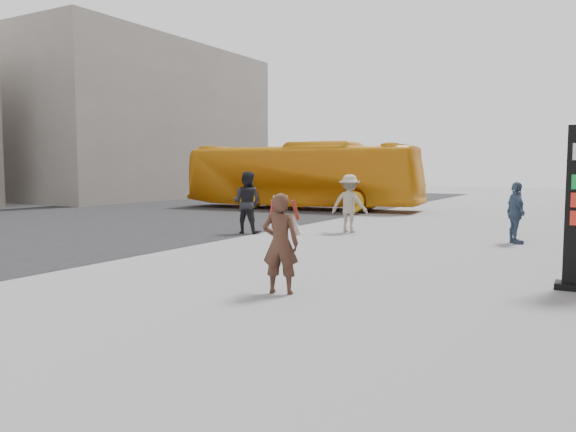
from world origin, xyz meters
The scene contains 8 objects.
ground centered at (0.00, 0.00, 0.00)m, with size 100.00×100.00×0.00m, color #9E9EA3.
road centered at (-13.00, 5.00, 0.00)m, with size 16.00×60.00×0.01m, color black.
bg_building_far centered at (-24.00, 20.00, 5.00)m, with size 10.00×18.00×10.00m, color gray.
woman centered at (-0.21, -0.52, 0.83)m, with size 0.73×0.69×1.62m.
bus centered at (-8.72, 15.74, 1.60)m, with size 2.69×11.50×3.20m, color orange.
pedestrian_a centered at (-5.33, 6.05, 0.95)m, with size 0.92×0.72×1.90m, color black.
pedestrian_b centered at (-2.70, 7.83, 0.90)m, with size 1.16×0.67×1.80m, color gray.
pedestrian_c centered at (2.17, 7.65, 0.82)m, with size 0.96×0.40×1.65m, color #3D536D.
Camera 1 is at (4.37, -8.16, 2.03)m, focal length 35.00 mm.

